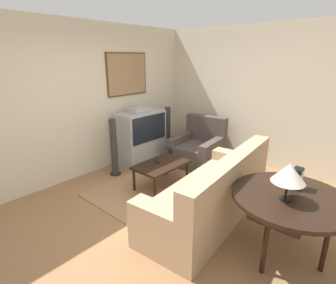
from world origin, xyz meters
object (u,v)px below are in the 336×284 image
object	(u,v)px
coffee_table	(161,166)
speaker_tower_right	(168,132)
armchair	(198,149)
speaker_tower_left	(114,149)
tv	(141,137)
couch	(213,195)
table_lamp	(289,173)
mantel_clock	(297,178)
console_table	(290,201)

from	to	relation	value
coffee_table	speaker_tower_right	bearing A→B (deg)	37.48
armchair	speaker_tower_left	distance (m)	1.71
speaker_tower_left	speaker_tower_right	world-z (taller)	same
tv	speaker_tower_right	distance (m)	0.75
speaker_tower_left	couch	bearing A→B (deg)	-89.45
couch	table_lamp	bearing A→B (deg)	71.41
armchair	coffee_table	distance (m)	1.29
tv	mantel_clock	xyz separation A→B (m)	(-0.62, -3.14, 0.29)
coffee_table	tv	bearing A→B (deg)	62.73
couch	table_lamp	size ratio (longest dim) A/B	5.93
armchair	mantel_clock	bearing A→B (deg)	-37.60
couch	mantel_clock	size ratio (longest dim) A/B	9.96
mantel_clock	tv	bearing A→B (deg)	78.87
coffee_table	mantel_clock	xyz separation A→B (m)	(-0.07, -2.07, 0.46)
couch	speaker_tower_left	distance (m)	2.10
speaker_tower_left	mantel_clock	bearing A→B (deg)	-87.62
couch	console_table	size ratio (longest dim) A/B	1.95
coffee_table	console_table	size ratio (longest dim) A/B	0.75
console_table	mantel_clock	world-z (taller)	mantel_clock
coffee_table	speaker_tower_left	bearing A→B (deg)	101.15
mantel_clock	speaker_tower_right	distance (m)	3.37
tv	table_lamp	xyz separation A→B (m)	(-0.96, -3.13, 0.47)
armchair	table_lamp	bearing A→B (deg)	-43.60
tv	speaker_tower_left	world-z (taller)	tv
console_table	table_lamp	size ratio (longest dim) A/B	3.03
console_table	tv	bearing A→B (deg)	75.31
couch	speaker_tower_right	xyz separation A→B (m)	(1.47, 2.09, 0.18)
table_lamp	speaker_tower_left	size ratio (longest dim) A/B	0.37
speaker_tower_left	armchair	bearing A→B (deg)	-29.82
table_lamp	mantel_clock	size ratio (longest dim) A/B	1.68
coffee_table	speaker_tower_right	distance (m)	1.63
coffee_table	table_lamp	xyz separation A→B (m)	(-0.41, -2.07, 0.64)
tv	console_table	bearing A→B (deg)	-104.69
tv	mantel_clock	distance (m)	3.21
armchair	speaker_tower_right	xyz separation A→B (m)	(0.02, 0.84, 0.21)
couch	console_table	xyz separation A→B (m)	(-0.10, -0.99, 0.33)
speaker_tower_right	armchair	bearing A→B (deg)	-91.09
tv	armchair	size ratio (longest dim) A/B	1.10
coffee_table	speaker_tower_right	size ratio (longest dim) A/B	0.85
armchair	mantel_clock	distance (m)	2.65
tv	mantel_clock	bearing A→B (deg)	-101.13
mantel_clock	armchair	bearing A→B (deg)	58.76
couch	speaker_tower_right	distance (m)	2.56
couch	speaker_tower_right	size ratio (longest dim) A/B	2.20
console_table	speaker_tower_left	xyz separation A→B (m)	(0.08, 3.08, -0.15)
coffee_table	table_lamp	world-z (taller)	table_lamp
armchair	table_lamp	size ratio (longest dim) A/B	2.65
mantel_clock	speaker_tower_right	size ratio (longest dim) A/B	0.22
mantel_clock	console_table	bearing A→B (deg)	-174.62
couch	coffee_table	distance (m)	1.12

